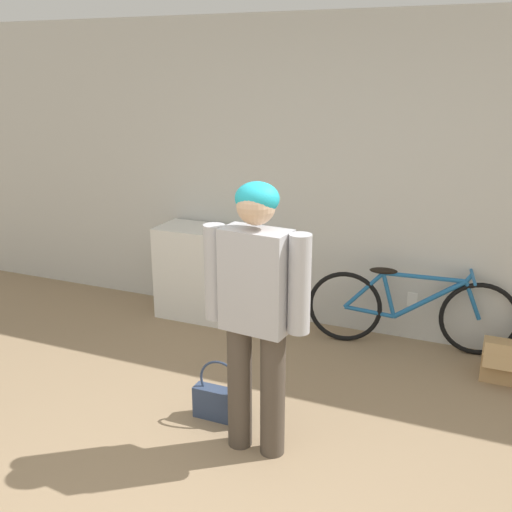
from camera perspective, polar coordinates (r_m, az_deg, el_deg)
The scene contains 6 objects.
wall_back at distance 4.98m, azimuth 9.26°, elevation 7.16°, with size 8.00×0.07×2.60m.
side_shelf at distance 5.37m, azimuth -4.32°, elevation -1.69°, with size 0.95×0.44×0.83m.
person at distance 3.31m, azimuth 0.01°, elevation -4.31°, with size 0.62×0.24×1.60m.
bicycle at distance 4.95m, azimuth 14.46°, elevation -4.94°, with size 1.63×0.46×0.68m.
banana at distance 5.20m, azimuth -2.73°, elevation 2.69°, with size 0.37×0.10×0.04m.
handbag at distance 3.95m, azimuth -3.45°, elevation -13.62°, with size 0.35×0.10×0.41m.
Camera 1 is at (1.17, -1.85, 2.16)m, focal length 42.00 mm.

